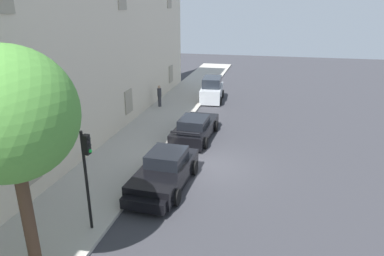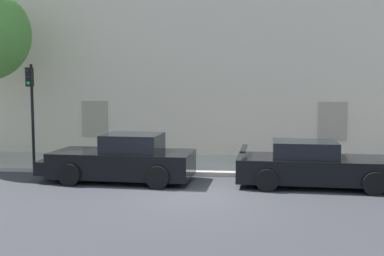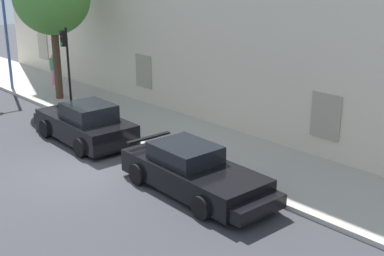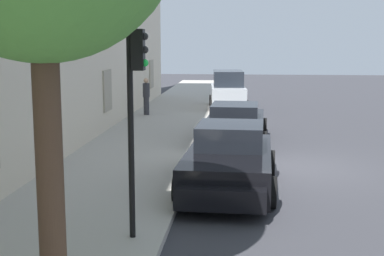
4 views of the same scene
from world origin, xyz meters
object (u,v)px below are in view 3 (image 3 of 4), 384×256
(sportscar_yellow_flank, at_px, (197,174))
(traffic_light, at_px, (66,55))
(sportscar_red_lead, at_px, (83,124))
(pedestrian_admiring, at_px, (54,69))

(sportscar_yellow_flank, relative_size, traffic_light, 1.44)
(sportscar_red_lead, bearing_deg, sportscar_yellow_flank, -0.53)
(sportscar_red_lead, distance_m, pedestrian_admiring, 9.09)
(sportscar_red_lead, relative_size, pedestrian_admiring, 2.98)
(sportscar_red_lead, relative_size, sportscar_yellow_flank, 0.93)
(sportscar_red_lead, distance_m, traffic_light, 4.29)
(sportscar_yellow_flank, bearing_deg, sportscar_red_lead, 179.47)
(pedestrian_admiring, bearing_deg, sportscar_red_lead, -21.77)
(traffic_light, xyz_separation_m, pedestrian_admiring, (-4.91, 1.92, -1.64))
(sportscar_yellow_flank, bearing_deg, pedestrian_admiring, 166.85)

